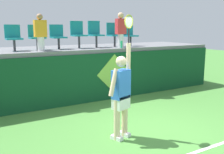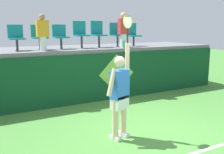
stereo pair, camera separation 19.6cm
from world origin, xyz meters
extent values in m
plane|color=#478438|center=(0.00, 0.00, 0.00)|extent=(40.00, 40.00, 0.00)
cube|color=#0F4223|center=(0.00, 2.94, 0.76)|extent=(10.27, 0.20, 1.51)
cube|color=slate|center=(0.00, 4.15, 1.57)|extent=(10.27, 2.51, 0.12)
cube|color=white|center=(-0.76, 0.09, 0.04)|extent=(0.20, 0.28, 0.08)
cube|color=white|center=(-0.51, 0.18, 0.04)|extent=(0.20, 0.28, 0.08)
cylinder|color=beige|center=(-0.76, 0.09, 0.43)|extent=(0.13, 0.13, 0.86)
cylinder|color=beige|center=(-0.51, 0.18, 0.43)|extent=(0.13, 0.13, 0.86)
cube|color=white|center=(-0.63, 0.13, 0.78)|extent=(0.41, 0.33, 0.28)
cube|color=blue|center=(-0.63, 0.13, 1.16)|extent=(0.43, 0.33, 0.59)
sphere|color=beige|center=(-0.63, 0.13, 1.62)|extent=(0.22, 0.22, 0.22)
cylinder|color=beige|center=(-0.86, 0.06, 1.23)|extent=(0.27, 0.17, 0.55)
cylinder|color=beige|center=(-0.41, 0.21, 1.69)|extent=(0.09, 0.09, 0.58)
cylinder|color=black|center=(-0.41, 0.21, 2.13)|extent=(0.03, 0.03, 0.30)
torus|color=gold|center=(-0.41, 0.21, 2.41)|extent=(0.27, 0.11, 0.28)
ellipsoid|color=silver|center=(-0.41, 0.21, 2.41)|extent=(0.23, 0.09, 0.24)
sphere|color=#D1E533|center=(-0.28, 0.61, 0.03)|extent=(0.07, 0.07, 0.07)
cylinder|color=#26B272|center=(1.24, 3.05, 1.75)|extent=(0.08, 0.08, 0.24)
cylinder|color=#38383D|center=(-2.01, 3.69, 1.79)|extent=(0.07, 0.07, 0.32)
cube|color=#147F89|center=(-2.01, 3.69, 1.98)|extent=(0.44, 0.42, 0.05)
cube|color=#147F89|center=(-2.01, 3.88, 2.19)|extent=(0.44, 0.04, 0.38)
cylinder|color=#38383D|center=(-1.35, 3.69, 1.80)|extent=(0.07, 0.07, 0.34)
cube|color=#147F89|center=(-1.35, 3.69, 1.99)|extent=(0.44, 0.42, 0.05)
cube|color=#147F89|center=(-1.35, 3.88, 2.20)|extent=(0.44, 0.04, 0.37)
cylinder|color=#38383D|center=(-0.68, 3.69, 1.80)|extent=(0.07, 0.07, 0.34)
cube|color=#147F89|center=(-0.68, 3.69, 1.99)|extent=(0.44, 0.42, 0.05)
cube|color=#147F89|center=(-0.68, 3.88, 2.21)|extent=(0.44, 0.04, 0.37)
cylinder|color=#38383D|center=(0.01, 3.69, 1.82)|extent=(0.07, 0.07, 0.39)
cube|color=#147F89|center=(0.01, 3.69, 2.04)|extent=(0.44, 0.42, 0.05)
cube|color=#147F89|center=(0.01, 3.88, 2.29)|extent=(0.44, 0.04, 0.44)
cylinder|color=#38383D|center=(0.64, 3.69, 1.82)|extent=(0.07, 0.07, 0.39)
cube|color=#147F89|center=(0.64, 3.69, 2.04)|extent=(0.44, 0.42, 0.05)
cube|color=#147F89|center=(0.64, 3.88, 2.30)|extent=(0.44, 0.04, 0.46)
cylinder|color=#38383D|center=(1.37, 3.69, 1.82)|extent=(0.07, 0.07, 0.37)
cube|color=#147F89|center=(1.37, 3.69, 2.03)|extent=(0.44, 0.42, 0.05)
cube|color=#147F89|center=(1.37, 3.88, 2.26)|extent=(0.44, 0.04, 0.42)
cylinder|color=#38383D|center=(2.05, 3.69, 1.80)|extent=(0.07, 0.07, 0.35)
cube|color=#147F89|center=(2.05, 3.69, 2.00)|extent=(0.44, 0.42, 0.05)
cube|color=#147F89|center=(2.05, 3.88, 2.24)|extent=(0.44, 0.04, 0.44)
cylinder|color=white|center=(1.37, 3.30, 1.85)|extent=(0.20, 0.20, 0.45)
cube|color=red|center=(1.37, 3.30, 2.33)|extent=(0.34, 0.20, 0.51)
sphere|color=#DBAD84|center=(1.37, 3.30, 2.69)|extent=(0.20, 0.20, 0.20)
cylinder|color=white|center=(-1.35, 3.32, 1.83)|extent=(0.20, 0.20, 0.40)
cube|color=orange|center=(-1.35, 3.32, 2.27)|extent=(0.34, 0.20, 0.48)
sphere|color=#A87A56|center=(-1.35, 3.32, 2.60)|extent=(0.18, 0.18, 0.18)
cube|color=#0F4223|center=(0.85, 2.84, 0.00)|extent=(0.90, 0.01, 0.00)
plane|color=#8CC64C|center=(0.85, 2.83, 0.83)|extent=(1.27, 0.00, 1.27)
camera|label=1|loc=(-3.43, -4.23, 2.29)|focal=41.75mm
camera|label=2|loc=(-3.26, -4.33, 2.29)|focal=41.75mm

